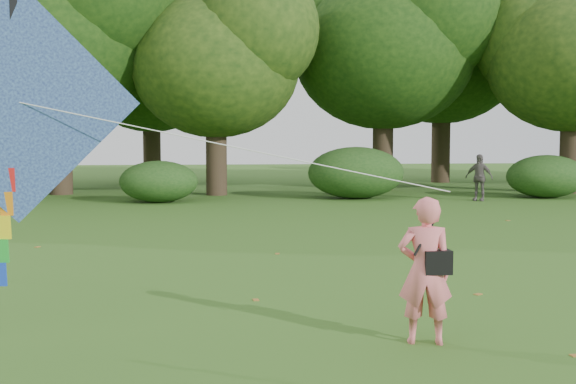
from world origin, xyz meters
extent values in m
plane|color=#265114|center=(0.00, 0.00, 0.00)|extent=(100.00, 100.00, 0.00)
imported|color=#F17177|center=(0.01, -0.22, 0.81)|extent=(0.65, 0.50, 1.61)
imported|color=#625A57|center=(7.08, 16.48, 0.82)|extent=(1.00, 0.90, 1.63)
cube|color=black|center=(0.13, -0.25, 0.90)|extent=(0.30, 0.20, 0.26)
cylinder|color=black|center=(0.01, -0.26, 1.21)|extent=(0.33, 0.14, 0.47)
cube|color=#285CB0|center=(-4.38, 0.35, 2.63)|extent=(2.60, 0.58, 2.64)
cube|color=black|center=(-4.38, 0.38, 2.63)|extent=(0.14, 0.24, 2.42)
cylinder|color=white|center=(-2.06, 0.04, 2.15)|extent=(4.65, 0.62, 0.98)
cube|color=red|center=(-4.48, 0.37, 1.79)|extent=(0.14, 0.06, 0.26)
cube|color=orange|center=(-4.51, 0.37, 1.53)|extent=(0.14, 0.06, 0.26)
cube|color=yellow|center=(-4.54, 0.37, 1.27)|extent=(0.14, 0.06, 0.26)
cube|color=green|center=(-4.57, 0.37, 1.01)|extent=(0.14, 0.06, 0.26)
cube|color=blue|center=(-4.60, 0.37, 0.75)|extent=(0.14, 0.06, 0.26)
cylinder|color=#3A2D1E|center=(-8.00, 21.00, 1.92)|extent=(0.88, 0.88, 3.85)
ellipsoid|color=#1E3F11|center=(-8.00, 21.00, 6.05)|extent=(8.00, 8.00, 6.80)
cylinder|color=#3A2D1E|center=(-2.00, 20.00, 1.57)|extent=(0.80, 0.80, 3.15)
ellipsoid|color=#1E3F11|center=(-2.00, 20.00, 4.91)|extent=(6.40, 6.40, 5.44)
cylinder|color=#3A2D1E|center=(5.00, 22.00, 1.84)|extent=(0.86, 0.86, 3.67)
ellipsoid|color=#1E3F11|center=(5.00, 22.00, 5.76)|extent=(7.60, 7.60, 6.46)
cylinder|color=#3A2D1E|center=(12.00, 19.50, 1.72)|extent=(0.83, 0.83, 3.43)
ellipsoid|color=#1E3F11|center=(12.00, 19.50, 5.30)|extent=(6.80, 6.80, 5.78)
cylinder|color=#3A2D1E|center=(-5.00, 27.50, 1.75)|extent=(0.84, 0.84, 3.50)
ellipsoid|color=#1E3F11|center=(-5.00, 27.50, 5.43)|extent=(7.00, 7.00, 5.95)
cylinder|color=#3A2D1E|center=(9.00, 26.50, 2.01)|extent=(0.90, 0.90, 4.02)
ellipsoid|color=#1E3F11|center=(9.00, 26.50, 6.17)|extent=(7.80, 7.80, 6.63)
ellipsoid|color=#264919|center=(-4.00, 17.10, 0.71)|extent=(2.66, 2.09, 1.42)
ellipsoid|color=#264919|center=(3.00, 17.90, 0.94)|extent=(3.50, 2.75, 1.88)
ellipsoid|color=#264919|center=(10.00, 17.40, 0.79)|extent=(2.94, 2.31, 1.58)
cube|color=#976429|center=(-5.80, 7.30, 0.00)|extent=(0.12, 0.14, 0.01)
cube|color=#976429|center=(2.69, 7.57, 0.00)|extent=(0.14, 0.13, 0.01)
cube|color=#976429|center=(-1.68, 2.05, 0.00)|extent=(0.09, 0.13, 0.01)
cube|color=#976429|center=(1.52, 4.50, 0.00)|extent=(0.13, 0.14, 0.01)
cube|color=#976429|center=(-1.01, 5.92, 0.00)|extent=(0.10, 0.13, 0.01)
cube|color=#976429|center=(1.44, -0.84, 0.00)|extent=(0.12, 0.09, 0.01)
cube|color=#976429|center=(1.50, 2.05, 0.00)|extent=(0.14, 0.13, 0.01)
cube|color=#976429|center=(5.65, 10.67, 0.00)|extent=(0.14, 0.11, 0.01)
camera|label=1|loc=(-2.33, -7.74, 2.26)|focal=45.00mm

